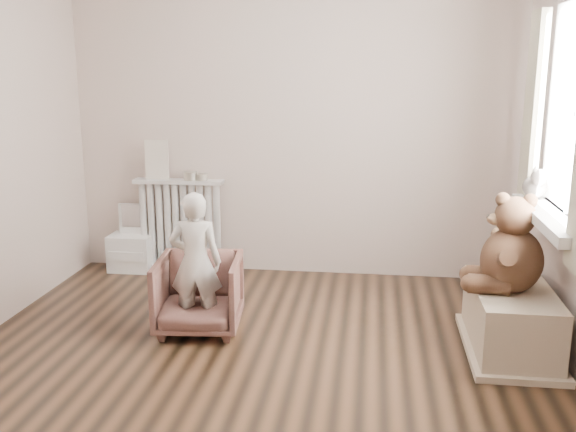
# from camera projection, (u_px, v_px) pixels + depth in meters

# --- Properties ---
(floor) EXTENTS (3.60, 3.60, 0.01)m
(floor) POSITION_uv_depth(u_px,v_px,m) (252.00, 366.00, 3.73)
(floor) COLOR black
(floor) RESTS_ON ground
(back_wall) EXTENTS (3.60, 0.02, 2.60)m
(back_wall) POSITION_uv_depth(u_px,v_px,m) (292.00, 117.00, 5.17)
(back_wall) COLOR beige
(back_wall) RESTS_ON ground
(front_wall) EXTENTS (3.60, 0.02, 2.60)m
(front_wall) POSITION_uv_depth(u_px,v_px,m) (119.00, 224.00, 1.69)
(front_wall) COLOR beige
(front_wall) RESTS_ON ground
(window_sill) EXTENTS (0.22, 1.10, 0.06)m
(window_sill) POSITION_uv_depth(u_px,v_px,m) (552.00, 218.00, 3.60)
(window_sill) COLOR silver
(window_sill) RESTS_ON right_wall
(curtain_right) EXTENTS (0.06, 0.26, 1.30)m
(curtain_right) POSITION_uv_depth(u_px,v_px,m) (533.00, 117.00, 4.04)
(curtain_right) COLOR beige
(curtain_right) RESTS_ON right_wall
(radiator) EXTENTS (0.75, 0.14, 0.79)m
(radiator) POSITION_uv_depth(u_px,v_px,m) (180.00, 226.00, 5.38)
(radiator) COLOR silver
(radiator) RESTS_ON floor
(paper_doll) EXTENTS (0.20, 0.02, 0.33)m
(paper_doll) POSITION_uv_depth(u_px,v_px,m) (157.00, 160.00, 5.27)
(paper_doll) COLOR beige
(paper_doll) RESTS_ON radiator
(tin_a) EXTENTS (0.11, 0.11, 0.07)m
(tin_a) POSITION_uv_depth(u_px,v_px,m) (191.00, 176.00, 5.27)
(tin_a) COLOR #A59E8C
(tin_a) RESTS_ON radiator
(tin_b) EXTENTS (0.10, 0.10, 0.05)m
(tin_b) POSITION_uv_depth(u_px,v_px,m) (202.00, 177.00, 5.26)
(tin_b) COLOR #A59E8C
(tin_b) RESTS_ON radiator
(toy_vanity) EXTENTS (0.36, 0.26, 0.57)m
(toy_vanity) POSITION_uv_depth(u_px,v_px,m) (131.00, 239.00, 5.43)
(toy_vanity) COLOR silver
(toy_vanity) RESTS_ON floor
(armchair) EXTENTS (0.58, 0.60, 0.50)m
(armchair) POSITION_uv_depth(u_px,v_px,m) (199.00, 294.00, 4.19)
(armchair) COLOR brown
(armchair) RESTS_ON floor
(child) EXTENTS (0.35, 0.25, 0.92)m
(child) POSITION_uv_depth(u_px,v_px,m) (196.00, 262.00, 4.09)
(child) COLOR silver
(child) RESTS_ON armchair
(toy_bench) EXTENTS (0.45, 0.86, 0.40)m
(toy_bench) POSITION_uv_depth(u_px,v_px,m) (510.00, 320.00, 3.90)
(toy_bench) COLOR #BCAD8F
(toy_bench) RESTS_ON floor
(teddy_bear) EXTENTS (0.50, 0.40, 0.58)m
(teddy_bear) POSITION_uv_depth(u_px,v_px,m) (513.00, 247.00, 3.76)
(teddy_bear) COLOR #352014
(teddy_bear) RESTS_ON toy_bench
(plush_cat) EXTENTS (0.19, 0.26, 0.20)m
(plush_cat) POSITION_uv_depth(u_px,v_px,m) (535.00, 183.00, 3.96)
(plush_cat) COLOR #68605A
(plush_cat) RESTS_ON window_sill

